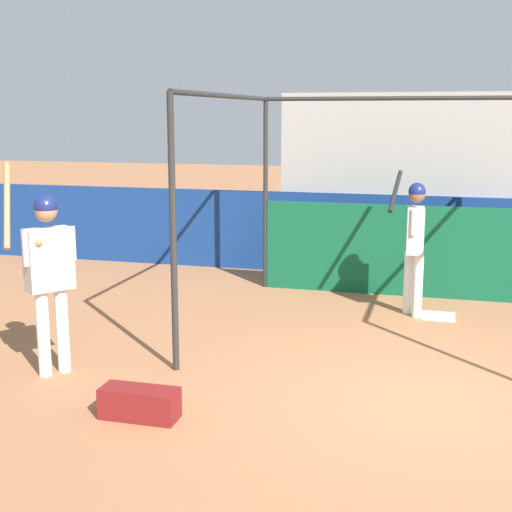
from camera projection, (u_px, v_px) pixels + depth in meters
ground_plane at (430, 405)px, 6.66m from camera, size 60.00×60.00×0.00m
outfield_wall at (441, 238)px, 11.59m from camera, size 24.00×0.12×1.37m
bleacher_section at (445, 178)px, 12.99m from camera, size 5.40×3.20×3.05m
batting_cage at (396, 220)px, 9.86m from camera, size 4.13×3.91×2.92m
home_plate at (438, 316)px, 9.56m from camera, size 0.44×0.44×0.02m
player_batter at (414, 236)px, 9.45m from camera, size 0.50×0.83×1.91m
player_waiting at (48, 265)px, 7.25m from camera, size 0.63×0.83×2.21m
equipment_bag at (140, 403)px, 6.36m from camera, size 0.70×0.28×0.28m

